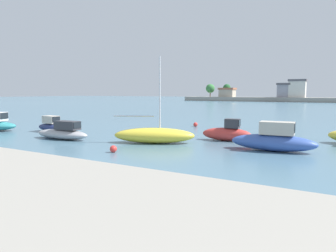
# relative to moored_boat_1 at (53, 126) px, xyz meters

# --- Properties ---
(ground_plane) EXTENTS (400.00, 400.00, 0.00)m
(ground_plane) POSITION_rel_moored_boat_1_xyz_m (10.67, -9.85, -0.51)
(ground_plane) COLOR slate
(moored_boat_1) EXTENTS (4.09, 1.62, 1.41)m
(moored_boat_1) POSITION_rel_moored_boat_1_xyz_m (0.00, 0.00, 0.00)
(moored_boat_1) COLOR navy
(moored_boat_1) RESTS_ON ground
(moored_boat_2) EXTENTS (4.76, 1.70, 1.37)m
(moored_boat_2) POSITION_rel_moored_boat_1_xyz_m (4.12, -2.52, -0.02)
(moored_boat_2) COLOR #9E9EA3
(moored_boat_2) RESTS_ON ground
(moored_boat_3) EXTENTS (5.73, 3.78, 5.88)m
(moored_boat_3) POSITION_rel_moored_boat_1_xyz_m (10.97, -0.68, 0.04)
(moored_boat_3) COLOR yellow
(moored_boat_3) RESTS_ON ground
(moored_boat_4) EXTENTS (3.65, 1.43, 1.60)m
(moored_boat_4) POSITION_rel_moored_boat_1_xyz_m (15.00, 2.79, 0.05)
(moored_boat_4) COLOR #C63833
(moored_boat_4) RESTS_ON ground
(moored_boat_5) EXTENTS (5.02, 1.79, 1.76)m
(moored_boat_5) POSITION_rel_moored_boat_1_xyz_m (18.69, 0.41, 0.13)
(moored_boat_5) COLOR #3856A8
(moored_boat_5) RESTS_ON ground
(mooring_buoy_0) EXTENTS (0.40, 0.40, 0.40)m
(mooring_buoy_0) POSITION_rel_moored_boat_1_xyz_m (16.45, 8.72, -0.31)
(mooring_buoy_0) COLOR red
(mooring_buoy_0) RESTS_ON ground
(mooring_buoy_2) EXTENTS (0.44, 0.44, 0.44)m
(mooring_buoy_2) POSITION_rel_moored_boat_1_xyz_m (9.18, 10.01, -0.29)
(mooring_buoy_2) COLOR red
(mooring_buoy_2) RESTS_ON ground
(mooring_buoy_3) EXTENTS (0.42, 0.42, 0.42)m
(mooring_buoy_3) POSITION_rel_moored_boat_1_xyz_m (10.70, -4.70, -0.30)
(mooring_buoy_3) COLOR red
(mooring_buoy_3) RESTS_ON ground
(distant_shoreline) EXTENTS (90.55, 7.30, 7.86)m
(distant_shoreline) POSITION_rel_moored_boat_1_xyz_m (6.84, 98.65, 1.34)
(distant_shoreline) COLOR gray
(distant_shoreline) RESTS_ON ground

